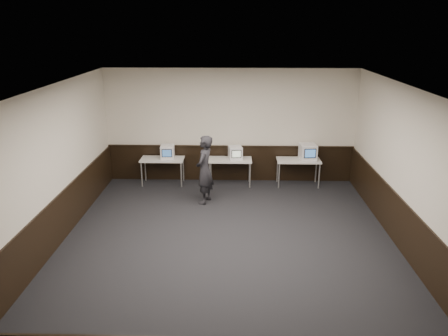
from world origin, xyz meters
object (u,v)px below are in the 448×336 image
Objects in this scene: desk_center at (230,161)px; desk_right at (298,162)px; emac_center at (235,153)px; person at (205,170)px; desk_left at (162,161)px; emac_right at (308,152)px; emac_left at (168,152)px.

desk_right is at bearing 0.00° from desk_center.
person is (-0.77, -1.33, -0.06)m from emac_center.
desk_center is 0.29m from emac_center.
desk_center is 0.69× the size of person.
desk_left is 1.00× the size of desk_center.
person is (-0.62, -1.31, 0.19)m from desk_center.
emac_center is 2.01m from emac_right.
desk_right is at bearing 179.45° from emac_right.
desk_right is 0.38m from emac_right.
emac_left is at bearing 179.05° from desk_center.
emac_center is 0.85× the size of emac_right.
emac_right is at bearing 0.67° from desk_center.
person is at bearing -160.55° from emac_right.
desk_center is at bearing 180.00° from desk_right.
desk_right is at bearing -10.38° from emac_center.
desk_right is 2.85m from person.
emac_right is 3.08m from person.
emac_center is at bearing 173.91° from emac_right.
desk_right is (3.80, 0.00, 0.00)m from desk_left.
emac_center is 0.25× the size of person.
desk_left and desk_center have the same top height.
emac_left is 1.89m from emac_center.
emac_right is (4.05, 0.03, 0.29)m from desk_left.
emac_center is (0.14, 0.02, 0.25)m from desk_center.
emac_left reaches higher than desk_left.
desk_right is 3.66m from emac_left.
emac_left is at bearing 169.78° from emac_center.
desk_center is 1.00× the size of desk_right.
person reaches higher than desk_right.
emac_left is at bearing 10.81° from desk_left.
person is (1.28, -1.31, 0.19)m from desk_left.
emac_center is at bearing 6.67° from desk_center.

